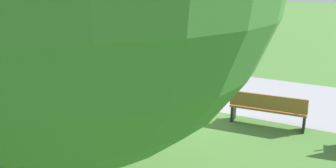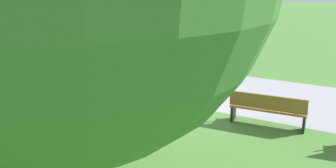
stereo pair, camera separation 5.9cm
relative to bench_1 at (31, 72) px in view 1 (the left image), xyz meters
The scene contains 8 objects.
ground_plane 5.54m from the bench_1, ahead, with size 120.00×120.00×0.00m, color #477A33.
path_paving 6.19m from the bench_1, 27.05° to the left, with size 31.29×4.28×0.01m, color #939399.
bench_1 is the anchor object (origin of this frame).
bench_2 2.76m from the bench_1, ahead, with size 1.93×0.61×0.89m.
bench_3 5.52m from the bench_1, ahead, with size 1.90×0.47×0.89m.
bench_4 8.26m from the bench_1, ahead, with size 1.93×0.61×0.89m.
person_seated 2.91m from the bench_1, ahead, with size 0.35×0.54×1.20m.
kiosk 7.38m from the bench_1, 89.22° to the left, with size 3.15×3.12×2.83m.
Camera 1 is at (4.71, -8.87, 3.58)m, focal length 38.37 mm.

